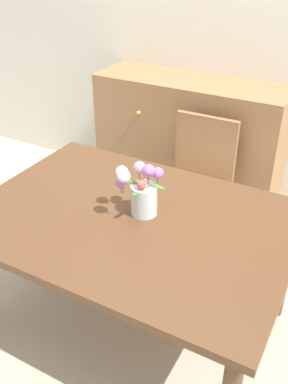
{
  "coord_description": "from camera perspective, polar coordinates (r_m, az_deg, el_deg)",
  "views": [
    {
      "loc": [
        0.88,
        -1.47,
        1.91
      ],
      "look_at": [
        0.04,
        0.05,
        0.85
      ],
      "focal_mm": 40.42,
      "sensor_mm": 36.0,
      "label": 1
    }
  ],
  "objects": [
    {
      "name": "dresser",
      "position": [
        3.34,
        5.79,
        6.21
      ],
      "size": [
        1.4,
        0.47,
        1.0
      ],
      "color": "#9E7047",
      "rests_on": "ground_plane"
    },
    {
      "name": "flower_vase",
      "position": [
        2.03,
        -0.39,
        0.13
      ],
      "size": [
        0.24,
        0.19,
        0.27
      ],
      "color": "silver",
      "rests_on": "dining_table"
    },
    {
      "name": "dining_table",
      "position": [
        2.13,
        -1.67,
        -5.02
      ],
      "size": [
        1.54,
        1.1,
        0.73
      ],
      "color": "brown",
      "rests_on": "ground_plane"
    },
    {
      "name": "back_wall",
      "position": [
        3.23,
        13.61,
        21.47
      ],
      "size": [
        7.0,
        0.1,
        2.8
      ],
      "primitive_type": "cube",
      "color": "silver",
      "rests_on": "ground_plane"
    },
    {
      "name": "ground_plane",
      "position": [
        2.57,
        -1.44,
        -16.8
      ],
      "size": [
        12.0,
        12.0,
        0.0
      ],
      "primitive_type": "plane",
      "color": "#B7AD99"
    },
    {
      "name": "chair_far",
      "position": [
        2.88,
        7.07,
        2.18
      ],
      "size": [
        0.42,
        0.42,
        0.9
      ],
      "rotation": [
        0.0,
        0.0,
        3.14
      ],
      "color": "#9E7047",
      "rests_on": "ground_plane"
    }
  ]
}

